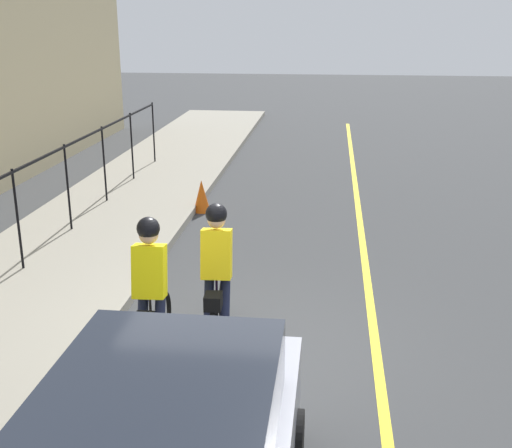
# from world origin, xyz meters

# --- Properties ---
(ground_plane) EXTENTS (80.00, 80.00, 0.00)m
(ground_plane) POSITION_xyz_m (0.00, 0.00, 0.00)
(ground_plane) COLOR #3B3C3E
(lane_line_centre) EXTENTS (36.00, 0.12, 0.01)m
(lane_line_centre) POSITION_xyz_m (0.00, -1.60, 0.00)
(lane_line_centre) COLOR yellow
(lane_line_centre) RESTS_ON ground
(cyclist_lead) EXTENTS (1.71, 0.37, 1.83)m
(cyclist_lead) POSITION_xyz_m (0.20, 0.37, 0.91)
(cyclist_lead) COLOR black
(cyclist_lead) RESTS_ON ground
(cyclist_follow) EXTENTS (1.71, 0.37, 1.83)m
(cyclist_follow) POSITION_xyz_m (-0.43, 1.03, 0.91)
(cyclist_follow) COLOR black
(cyclist_follow) RESTS_ON ground
(traffic_cone_near) EXTENTS (0.36, 0.36, 0.68)m
(traffic_cone_near) POSITION_xyz_m (5.85, 1.69, 0.34)
(traffic_cone_near) COLOR #E65A10
(traffic_cone_near) RESTS_ON ground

